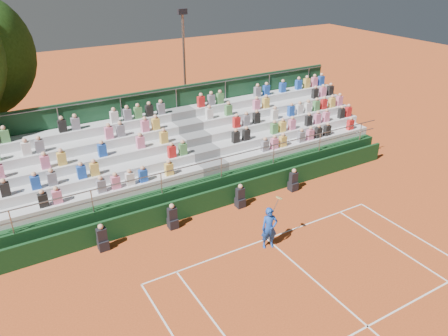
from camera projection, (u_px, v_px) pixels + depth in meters
ground at (267, 239)px, 18.09m from camera, size 90.00×90.00×0.00m
courtside_wall at (227, 195)px, 20.34m from camera, size 20.00×0.15×1.00m
line_officials at (208, 207)px, 19.43m from camera, size 9.98×0.40×1.19m
grandstand at (196, 159)px, 22.60m from camera, size 20.00×5.20×4.40m
tennis_player at (269, 228)px, 17.23m from camera, size 0.91×0.61×2.22m
floodlight_mast at (184, 60)px, 28.28m from camera, size 0.60×0.25×7.59m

